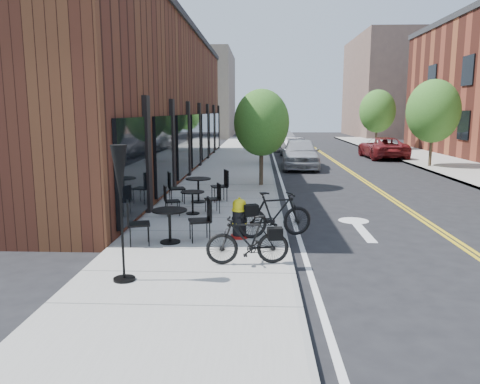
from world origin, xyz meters
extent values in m
plane|color=black|center=(0.00, 0.00, 0.00)|extent=(120.00, 120.00, 0.00)
cube|color=#9E9B93|center=(-2.00, 10.00, 0.06)|extent=(4.00, 70.00, 0.12)
cube|color=#452016|center=(-6.50, 14.00, 3.50)|extent=(5.00, 28.00, 7.00)
cube|color=#726656|center=(-8.00, 48.00, 5.00)|extent=(8.00, 14.00, 10.00)
cube|color=brown|center=(16.00, 50.00, 6.00)|extent=(10.00, 16.00, 12.00)
cylinder|color=#382B1E|center=(-0.60, 9.00, 0.93)|extent=(0.16, 0.16, 1.61)
ellipsoid|color=#2F5E1D|center=(-0.60, 9.00, 2.61)|extent=(2.20, 2.20, 2.64)
cylinder|color=#382B1E|center=(-0.60, 17.00, 0.96)|extent=(0.16, 0.16, 1.68)
ellipsoid|color=#2F5E1D|center=(-0.60, 17.00, 2.72)|extent=(2.30, 2.30, 2.76)
cylinder|color=#382B1E|center=(-0.60, 25.00, 0.91)|extent=(0.16, 0.16, 1.57)
ellipsoid|color=#2F5E1D|center=(-0.60, 25.00, 2.54)|extent=(2.10, 2.10, 2.52)
cylinder|color=#382B1E|center=(-0.60, 33.00, 0.98)|extent=(0.16, 0.16, 1.71)
ellipsoid|color=#2F5E1D|center=(-0.60, 33.00, 2.79)|extent=(2.40, 2.40, 2.88)
cylinder|color=#382B1E|center=(8.60, 16.00, 1.03)|extent=(0.16, 0.16, 1.82)
ellipsoid|color=#2F5E1D|center=(8.60, 16.00, 3.06)|extent=(2.80, 2.80, 3.36)
cylinder|color=#382B1E|center=(8.60, 28.00, 1.03)|extent=(0.16, 0.16, 1.82)
ellipsoid|color=#2F5E1D|center=(8.60, 28.00, 3.06)|extent=(2.80, 2.80, 3.36)
cylinder|color=maroon|center=(-1.14, 0.93, 0.15)|extent=(0.55, 0.55, 0.06)
cylinder|color=black|center=(-1.14, 0.93, 0.47)|extent=(0.43, 0.43, 0.63)
cylinder|color=yellow|center=(-1.14, 0.93, 0.79)|extent=(0.48, 0.48, 0.04)
cylinder|color=yellow|center=(-1.14, 0.93, 0.87)|extent=(0.41, 0.41, 0.15)
ellipsoid|color=yellow|center=(-1.14, 0.93, 0.96)|extent=(0.40, 0.40, 0.18)
cylinder|color=yellow|center=(-1.14, 0.93, 1.05)|extent=(0.07, 0.07, 0.06)
imported|color=black|center=(-0.90, -0.99, 0.60)|extent=(1.65, 0.63, 0.97)
imported|color=black|center=(-0.30, 1.03, 0.67)|extent=(1.88, 1.05, 1.09)
cylinder|color=black|center=(-2.69, 0.44, 0.14)|extent=(0.57, 0.57, 0.03)
cylinder|color=black|center=(-2.69, 0.44, 0.50)|extent=(0.08, 0.08, 0.73)
cylinder|color=black|center=(-2.69, 0.44, 0.87)|extent=(0.98, 0.98, 0.03)
cylinder|color=black|center=(-2.60, 3.45, 0.13)|extent=(0.50, 0.50, 0.03)
cylinder|color=black|center=(-2.60, 3.45, 0.44)|extent=(0.07, 0.07, 0.63)
cylinder|color=black|center=(-2.60, 3.45, 0.76)|extent=(0.87, 0.87, 0.03)
cylinder|color=black|center=(-2.66, 5.22, 0.14)|extent=(0.60, 0.60, 0.03)
cylinder|color=black|center=(-2.66, 5.22, 0.51)|extent=(0.08, 0.08, 0.76)
cylinder|color=black|center=(-2.66, 5.22, 0.89)|extent=(1.04, 1.04, 0.03)
cylinder|color=black|center=(-3.05, -1.97, 0.14)|extent=(0.39, 0.39, 0.04)
cylinder|color=black|center=(-3.05, -1.97, 1.30)|extent=(0.04, 0.04, 2.30)
cone|color=black|center=(-3.05, -1.97, 1.99)|extent=(0.28, 0.28, 1.02)
imported|color=#A6A7AE|center=(1.53, 15.59, 0.82)|extent=(2.18, 4.91, 1.64)
imported|color=black|center=(1.60, 21.60, 0.67)|extent=(1.83, 4.18, 1.34)
imported|color=#B3B3B8|center=(1.30, 27.44, 0.73)|extent=(2.57, 5.24, 1.47)
imported|color=maroon|center=(7.40, 21.29, 0.70)|extent=(2.47, 5.08, 1.39)
camera|label=1|loc=(-0.69, -9.73, 3.05)|focal=35.00mm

